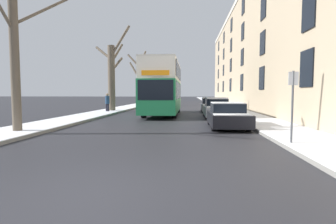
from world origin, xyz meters
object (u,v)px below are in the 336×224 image
parked_car_2 (210,105)px  parked_car_1 (216,108)px  bare_tree_left_2 (139,80)px  pedestrian_left_sidewalk (107,102)px  bare_tree_left_0 (16,34)px  bare_tree_left_1 (112,74)px  double_decker_bus (163,86)px  bare_tree_left_3 (152,86)px  parked_car_0 (227,116)px  street_sign_post (292,104)px

parked_car_2 → parked_car_1: bearing=-90.0°
bare_tree_left_2 → pedestrian_left_sidewalk: size_ratio=4.51×
bare_tree_left_0 → bare_tree_left_1: size_ratio=1.14×
double_decker_bus → parked_car_2: bearing=43.4°
parked_car_1 → bare_tree_left_3: bearing=106.5°
bare_tree_left_2 → parked_car_0: size_ratio=1.96×
bare_tree_left_0 → bare_tree_left_2: 27.32m
bare_tree_left_0 → street_sign_post: bare_tree_left_0 is taller
bare_tree_left_1 → parked_car_0: size_ratio=1.98×
bare_tree_left_1 → parked_car_1: 11.44m
parked_car_1 → bare_tree_left_1: bearing=150.0°
bare_tree_left_0 → double_decker_bus: bare_tree_left_0 is taller
bare_tree_left_3 → street_sign_post: 44.21m
parked_car_1 → parked_car_2: bearing=90.0°
street_sign_post → bare_tree_left_0: bearing=169.4°
parked_car_0 → parked_car_2: bearing=90.0°
bare_tree_left_2 → bare_tree_left_0: bearing=-90.1°
double_decker_bus → street_sign_post: bearing=-66.7°
parked_car_2 → bare_tree_left_2: bearing=127.2°
bare_tree_left_0 → bare_tree_left_1: (-0.09, 14.25, -0.67)m
double_decker_bus → parked_car_0: size_ratio=2.42×
parked_car_0 → pedestrian_left_sidewalk: bearing=134.4°
bare_tree_left_3 → parked_car_0: (9.49, -37.81, -2.70)m
bare_tree_left_0 → double_decker_bus: size_ratio=0.93×
pedestrian_left_sidewalk → double_decker_bus: bearing=-173.9°
bare_tree_left_1 → street_sign_post: bare_tree_left_1 is taller
double_decker_bus → pedestrian_left_sidewalk: bearing=161.4°
pedestrian_left_sidewalk → bare_tree_left_3: bearing=-65.5°
double_decker_bus → parked_car_1: bearing=-27.9°
double_decker_bus → parked_car_1: double_decker_bus is taller
double_decker_bus → pedestrian_left_sidewalk: double_decker_bus is taller
parked_car_2 → pedestrian_left_sidewalk: bearing=-167.3°
street_sign_post → parked_car_1: bearing=97.3°
bare_tree_left_3 → double_decker_bus: size_ratio=0.71×
parked_car_2 → street_sign_post: bearing=-85.3°
parked_car_0 → bare_tree_left_0: bearing=-162.6°
bare_tree_left_2 → parked_car_2: size_ratio=1.94×
double_decker_bus → parked_car_1: 5.07m
bare_tree_left_2 → double_decker_bus: size_ratio=0.81×
bare_tree_left_0 → parked_car_0: bearing=17.4°
bare_tree_left_1 → bare_tree_left_3: (0.07, 26.53, -0.35)m
bare_tree_left_0 → street_sign_post: size_ratio=3.70×
bare_tree_left_2 → bare_tree_left_3: size_ratio=1.14×
bare_tree_left_1 → pedestrian_left_sidewalk: (-0.03, -1.48, -2.68)m
parked_car_1 → bare_tree_left_0: bearing=-137.3°
bare_tree_left_1 → pedestrian_left_sidewalk: bearing=-91.3°
parked_car_2 → street_sign_post: 17.03m
double_decker_bus → parked_car_0: bearing=-62.3°
parked_car_0 → bare_tree_left_3: bearing=104.1°
parked_car_1 → street_sign_post: bearing=-82.7°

